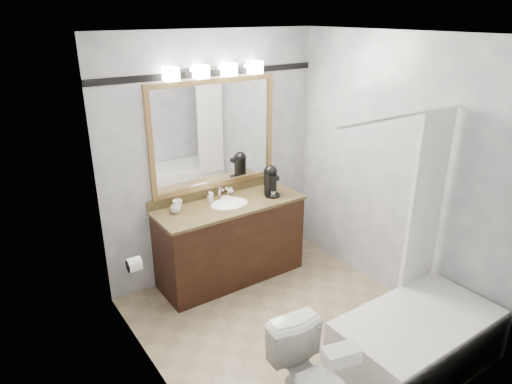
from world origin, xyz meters
TOP-DOWN VIEW (x-y plane):
  - room at (0.00, 0.00)m, footprint 2.42×2.62m
  - vanity at (0.00, 1.02)m, footprint 1.53×0.58m
  - mirror at (0.00, 1.28)m, footprint 1.40×0.04m
  - vanity_light_bar at (0.00, 1.23)m, footprint 1.02×0.14m
  - accent_stripe at (0.00, 1.29)m, footprint 2.40×0.01m
  - bathtub at (0.55, -0.90)m, footprint 1.30×0.75m
  - tp_roll at (-1.14, 0.66)m, footprint 0.11×0.12m
  - tissue_box at (-0.53, -1.12)m, footprint 0.24×0.17m
  - coffee_maker at (0.48, 0.98)m, footprint 0.17×0.21m
  - cup_left at (-0.54, 1.11)m, footprint 0.12×0.12m
  - cup_right at (-0.49, 1.19)m, footprint 0.12×0.12m
  - soap_bottle_a at (-0.14, 1.16)m, footprint 0.04×0.05m
  - soap_bottle_b at (0.15, 1.23)m, footprint 0.06×0.06m
  - soap_bar at (0.03, 1.13)m, footprint 0.09×0.06m

SIDE VIEW (x-z plane):
  - bathtub at x=0.55m, z-range -0.70..1.26m
  - vanity at x=0.00m, z-range -0.04..0.93m
  - tp_roll at x=-1.14m, z-range 0.64..0.76m
  - tissue_box at x=-0.53m, z-range 0.71..0.80m
  - soap_bar at x=0.03m, z-range 0.85..0.88m
  - cup_left at x=-0.54m, z-range 0.85..0.92m
  - soap_bottle_b at x=0.15m, z-range 0.85..0.93m
  - cup_right at x=-0.49m, z-range 0.85..0.94m
  - soap_bottle_a at x=-0.14m, z-range 0.85..0.95m
  - coffee_maker at x=0.48m, z-range 0.85..1.17m
  - room at x=0.00m, z-range -0.01..2.51m
  - mirror at x=0.00m, z-range 0.95..2.05m
  - accent_stripe at x=0.00m, z-range 2.07..2.13m
  - vanity_light_bar at x=0.00m, z-range 2.07..2.19m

